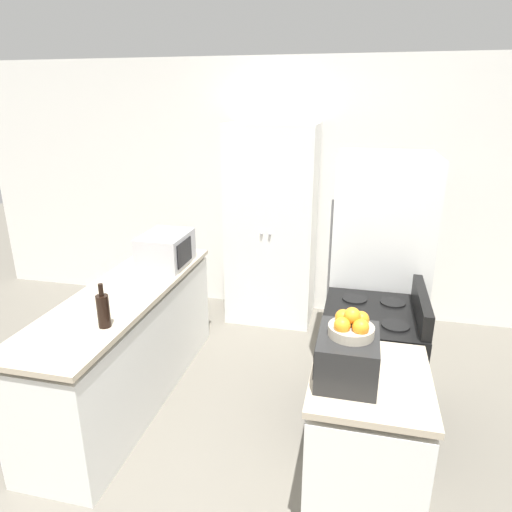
# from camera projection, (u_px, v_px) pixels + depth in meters

# --- Properties ---
(wall_back) EXTENTS (7.00, 0.06, 2.60)m
(wall_back) POSITION_uv_depth(u_px,v_px,m) (287.00, 191.00, 4.74)
(wall_back) COLOR white
(wall_back) RESTS_ON ground_plane
(counter_left) EXTENTS (0.60, 2.09, 0.89)m
(counter_left) POSITION_uv_depth(u_px,v_px,m) (128.00, 346.00, 3.46)
(counter_left) COLOR silver
(counter_left) RESTS_ON ground_plane
(counter_right) EXTENTS (0.60, 0.73, 0.89)m
(counter_right) POSITION_uv_depth(u_px,v_px,m) (364.00, 448.00, 2.45)
(counter_right) COLOR silver
(counter_right) RESTS_ON ground_plane
(pantry_cabinet) EXTENTS (0.86, 0.56, 1.99)m
(pantry_cabinet) POSITION_uv_depth(u_px,v_px,m) (271.00, 226.00, 4.57)
(pantry_cabinet) COLOR white
(pantry_cabinet) RESTS_ON ground_plane
(stove) EXTENTS (0.66, 0.71, 1.05)m
(stove) POSITION_uv_depth(u_px,v_px,m) (368.00, 369.00, 3.12)
(stove) COLOR black
(stove) RESTS_ON ground_plane
(refrigerator) EXTENTS (0.75, 0.76, 1.82)m
(refrigerator) POSITION_uv_depth(u_px,v_px,m) (378.00, 269.00, 3.68)
(refrigerator) COLOR white
(refrigerator) RESTS_ON ground_plane
(microwave) EXTENTS (0.36, 0.47, 0.27)m
(microwave) POSITION_uv_depth(u_px,v_px,m) (166.00, 250.00, 3.78)
(microwave) COLOR #B2B2B7
(microwave) RESTS_ON counter_left
(wine_bottle) EXTENTS (0.08, 0.08, 0.28)m
(wine_bottle) POSITION_uv_depth(u_px,v_px,m) (103.00, 310.00, 2.76)
(wine_bottle) COLOR black
(wine_bottle) RESTS_ON counter_left
(toaster_oven) EXTENTS (0.30, 0.38, 0.24)m
(toaster_oven) POSITION_uv_depth(u_px,v_px,m) (347.00, 356.00, 2.25)
(toaster_oven) COLOR black
(toaster_oven) RESTS_ON counter_right
(fruit_bowl) EXTENTS (0.22, 0.22, 0.15)m
(fruit_bowl) POSITION_uv_depth(u_px,v_px,m) (351.00, 326.00, 2.20)
(fruit_bowl) COLOR #B2A893
(fruit_bowl) RESTS_ON toaster_oven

